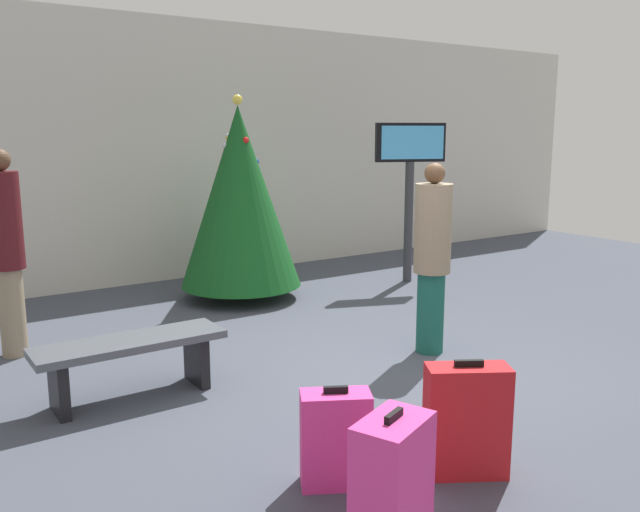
{
  "coord_description": "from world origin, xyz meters",
  "views": [
    {
      "loc": [
        -3.67,
        -4.07,
        2.06
      ],
      "look_at": [
        -0.25,
        0.95,
        0.9
      ],
      "focal_mm": 37.08,
      "sensor_mm": 36.0,
      "label": 1
    }
  ],
  "objects_px": {
    "suitcase_0": "(392,483)",
    "suitcase_2": "(466,421)",
    "holiday_tree": "(240,197)",
    "flight_info_kiosk": "(410,171)",
    "traveller_1": "(432,254)",
    "suitcase_1": "(336,439)",
    "traveller_0": "(6,247)",
    "waiting_bench": "(131,354)"
  },
  "relations": [
    {
      "from": "flight_info_kiosk",
      "to": "waiting_bench",
      "type": "xyz_separation_m",
      "value": [
        -4.51,
        -1.86,
        -1.17
      ]
    },
    {
      "from": "flight_info_kiosk",
      "to": "traveller_0",
      "type": "relative_size",
      "value": 1.13
    },
    {
      "from": "flight_info_kiosk",
      "to": "traveller_1",
      "type": "xyz_separation_m",
      "value": [
        -1.82,
        -2.36,
        -0.59
      ]
    },
    {
      "from": "flight_info_kiosk",
      "to": "suitcase_2",
      "type": "bearing_deg",
      "value": -127.87
    },
    {
      "from": "suitcase_0",
      "to": "traveller_0",
      "type": "bearing_deg",
      "value": 103.93
    },
    {
      "from": "flight_info_kiosk",
      "to": "traveller_1",
      "type": "relative_size",
      "value": 1.22
    },
    {
      "from": "suitcase_0",
      "to": "suitcase_1",
      "type": "bearing_deg",
      "value": 80.76
    },
    {
      "from": "suitcase_0",
      "to": "traveller_1",
      "type": "bearing_deg",
      "value": 42.94
    },
    {
      "from": "traveller_0",
      "to": "suitcase_2",
      "type": "xyz_separation_m",
      "value": [
        1.86,
        -3.87,
        -0.68
      ]
    },
    {
      "from": "suitcase_0",
      "to": "suitcase_2",
      "type": "xyz_separation_m",
      "value": [
        0.82,
        0.29,
        0.01
      ]
    },
    {
      "from": "flight_info_kiosk",
      "to": "traveller_1",
      "type": "distance_m",
      "value": 3.04
    },
    {
      "from": "waiting_bench",
      "to": "flight_info_kiosk",
      "type": "bearing_deg",
      "value": 22.47
    },
    {
      "from": "holiday_tree",
      "to": "suitcase_0",
      "type": "relative_size",
      "value": 3.48
    },
    {
      "from": "holiday_tree",
      "to": "suitcase_2",
      "type": "bearing_deg",
      "value": -100.87
    },
    {
      "from": "holiday_tree",
      "to": "flight_info_kiosk",
      "type": "xyz_separation_m",
      "value": [
        2.34,
        -0.45,
        0.26
      ]
    },
    {
      "from": "holiday_tree",
      "to": "traveller_1",
      "type": "relative_size",
      "value": 1.4
    },
    {
      "from": "traveller_0",
      "to": "suitcase_1",
      "type": "relative_size",
      "value": 3.11
    },
    {
      "from": "holiday_tree",
      "to": "traveller_1",
      "type": "height_order",
      "value": "holiday_tree"
    },
    {
      "from": "waiting_bench",
      "to": "suitcase_0",
      "type": "relative_size",
      "value": 2.03
    },
    {
      "from": "flight_info_kiosk",
      "to": "suitcase_1",
      "type": "bearing_deg",
      "value": -136.05
    },
    {
      "from": "flight_info_kiosk",
      "to": "waiting_bench",
      "type": "distance_m",
      "value": 5.02
    },
    {
      "from": "traveller_1",
      "to": "suitcase_2",
      "type": "bearing_deg",
      "value": -128.13
    },
    {
      "from": "holiday_tree",
      "to": "flight_info_kiosk",
      "type": "relative_size",
      "value": 1.15
    },
    {
      "from": "traveller_0",
      "to": "holiday_tree",
      "type": "bearing_deg",
      "value": 14.81
    },
    {
      "from": "holiday_tree",
      "to": "waiting_bench",
      "type": "bearing_deg",
      "value": -133.09
    },
    {
      "from": "traveller_1",
      "to": "flight_info_kiosk",
      "type": "bearing_deg",
      "value": 52.32
    },
    {
      "from": "traveller_1",
      "to": "suitcase_0",
      "type": "distance_m",
      "value": 3.1
    },
    {
      "from": "holiday_tree",
      "to": "suitcase_2",
      "type": "xyz_separation_m",
      "value": [
        -0.88,
        -4.6,
        -0.92
      ]
    },
    {
      "from": "suitcase_2",
      "to": "flight_info_kiosk",
      "type": "bearing_deg",
      "value": 52.13
    },
    {
      "from": "suitcase_1",
      "to": "suitcase_2",
      "type": "distance_m",
      "value": 0.8
    },
    {
      "from": "holiday_tree",
      "to": "traveller_0",
      "type": "relative_size",
      "value": 1.3
    },
    {
      "from": "suitcase_0",
      "to": "suitcase_2",
      "type": "distance_m",
      "value": 0.87
    },
    {
      "from": "flight_info_kiosk",
      "to": "traveller_0",
      "type": "bearing_deg",
      "value": -176.96
    },
    {
      "from": "waiting_bench",
      "to": "suitcase_0",
      "type": "xyz_separation_m",
      "value": [
        0.46,
        -2.56,
        -0.02
      ]
    },
    {
      "from": "traveller_1",
      "to": "holiday_tree",
      "type": "bearing_deg",
      "value": 100.44
    },
    {
      "from": "waiting_bench",
      "to": "traveller_0",
      "type": "bearing_deg",
      "value": 109.68
    },
    {
      "from": "holiday_tree",
      "to": "traveller_0",
      "type": "bearing_deg",
      "value": -165.19
    },
    {
      "from": "holiday_tree",
      "to": "traveller_1",
      "type": "xyz_separation_m",
      "value": [
        0.52,
        -2.81,
        -0.33
      ]
    },
    {
      "from": "suitcase_2",
      "to": "traveller_1",
      "type": "bearing_deg",
      "value": 51.87
    },
    {
      "from": "traveller_1",
      "to": "suitcase_0",
      "type": "height_order",
      "value": "traveller_1"
    },
    {
      "from": "flight_info_kiosk",
      "to": "suitcase_0",
      "type": "xyz_separation_m",
      "value": [
        -4.05,
        -4.43,
        -1.19
      ]
    },
    {
      "from": "flight_info_kiosk",
      "to": "waiting_bench",
      "type": "bearing_deg",
      "value": -157.53
    }
  ]
}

